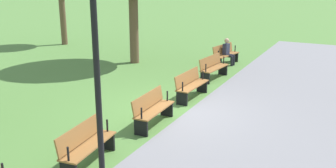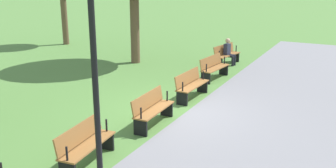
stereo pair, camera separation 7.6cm
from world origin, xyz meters
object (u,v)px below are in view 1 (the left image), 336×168
object	(u,v)px
bench_1	(213,67)
lamp_post	(96,54)
bench_2	(191,84)
bench_4	(86,144)
bench_3	(152,109)
person_seated	(228,51)
bench_0	(225,54)

from	to	relation	value
bench_1	lamp_post	size ratio (longest dim) A/B	0.42
bench_2	bench_4	distance (m)	5.19
bench_4	bench_3	bearing A→B (deg)	169.61
bench_1	bench_2	world-z (taller)	same
bench_2	person_seated	distance (m)	5.14
person_seated	lamp_post	distance (m)	11.90
person_seated	bench_3	bearing A→B (deg)	13.56
bench_0	lamp_post	size ratio (longest dim) A/B	0.43
bench_3	person_seated	xyz separation A→B (m)	(-7.72, -0.43, 0.17)
lamp_post	bench_0	bearing A→B (deg)	-171.45
bench_2	bench_3	size ratio (longest dim) A/B	1.00
bench_1	bench_3	bearing A→B (deg)	8.31
bench_2	lamp_post	world-z (taller)	lamp_post
bench_4	lamp_post	bearing A→B (deg)	40.86
bench_1	person_seated	size ratio (longest dim) A/B	1.42
person_seated	bench_0	bearing A→B (deg)	-96.91
bench_3	person_seated	size ratio (longest dim) A/B	1.40
bench_0	bench_4	bearing A→B (deg)	12.48
bench_3	person_seated	bearing A→B (deg)	-178.92
bench_1	bench_0	bearing A→B (deg)	-165.47
bench_0	lamp_post	distance (m)	11.99
bench_3	bench_4	distance (m)	2.60
bench_0	bench_3	xyz separation A→B (m)	(7.76, 0.56, 0.00)
bench_2	bench_4	xyz separation A→B (m)	(5.19, -0.19, 0.00)
bench_0	bench_1	distance (m)	2.60
bench_2	bench_1	bearing A→B (deg)	-173.77
bench_3	bench_2	bearing A→B (deg)	177.92
bench_2	bench_4	size ratio (longest dim) A/B	0.99
bench_4	lamp_post	size ratio (longest dim) A/B	0.42
lamp_post	bench_4	bearing A→B (deg)	-132.90
bench_1	person_seated	distance (m)	2.55
bench_0	bench_2	xyz separation A→B (m)	(5.16, 0.56, 0.00)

